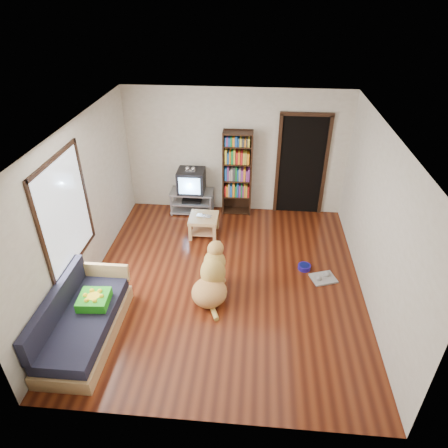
# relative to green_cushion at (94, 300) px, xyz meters

# --- Properties ---
(ground) EXTENTS (5.00, 5.00, 0.00)m
(ground) POSITION_rel_green_cushion_xyz_m (1.75, 1.14, -0.49)
(ground) COLOR #602510
(ground) RESTS_ON ground
(ceiling) EXTENTS (5.00, 5.00, 0.00)m
(ceiling) POSITION_rel_green_cushion_xyz_m (1.75, 1.14, 2.11)
(ceiling) COLOR white
(ceiling) RESTS_ON ground
(wall_back) EXTENTS (4.50, 0.00, 4.50)m
(wall_back) POSITION_rel_green_cushion_xyz_m (1.75, 3.64, 0.81)
(wall_back) COLOR beige
(wall_back) RESTS_ON ground
(wall_front) EXTENTS (4.50, 0.00, 4.50)m
(wall_front) POSITION_rel_green_cushion_xyz_m (1.75, -1.36, 0.81)
(wall_front) COLOR beige
(wall_front) RESTS_ON ground
(wall_left) EXTENTS (0.00, 5.00, 5.00)m
(wall_left) POSITION_rel_green_cushion_xyz_m (-0.50, 1.14, 0.81)
(wall_left) COLOR beige
(wall_left) RESTS_ON ground
(wall_right) EXTENTS (0.00, 5.00, 5.00)m
(wall_right) POSITION_rel_green_cushion_xyz_m (4.00, 1.14, 0.81)
(wall_right) COLOR beige
(wall_right) RESTS_ON ground
(green_cushion) EXTENTS (0.44, 0.44, 0.14)m
(green_cushion) POSITION_rel_green_cushion_xyz_m (0.00, 0.00, 0.00)
(green_cushion) COLOR green
(green_cushion) RESTS_ON sofa
(laptop) EXTENTS (0.31, 0.24, 0.02)m
(laptop) POSITION_rel_green_cushion_xyz_m (1.21, 2.51, -0.08)
(laptop) COLOR silver
(laptop) RESTS_ON coffee_table
(dog_bowl) EXTENTS (0.22, 0.22, 0.08)m
(dog_bowl) POSITION_rel_green_cushion_xyz_m (3.11, 1.60, -0.45)
(dog_bowl) COLOR navy
(dog_bowl) RESTS_ON ground
(grey_rag) EXTENTS (0.48, 0.43, 0.03)m
(grey_rag) POSITION_rel_green_cushion_xyz_m (3.41, 1.35, -0.47)
(grey_rag) COLOR #949494
(grey_rag) RESTS_ON ground
(window) EXTENTS (0.03, 1.46, 1.70)m
(window) POSITION_rel_green_cushion_xyz_m (-0.48, 0.64, 1.01)
(window) COLOR white
(window) RESTS_ON wall_left
(doorway) EXTENTS (1.03, 0.05, 2.19)m
(doorway) POSITION_rel_green_cushion_xyz_m (3.10, 3.62, 0.63)
(doorway) COLOR black
(doorway) RESTS_ON wall_back
(tv_stand) EXTENTS (0.90, 0.45, 0.50)m
(tv_stand) POSITION_rel_green_cushion_xyz_m (0.85, 3.39, -0.22)
(tv_stand) COLOR #99999E
(tv_stand) RESTS_ON ground
(crt_tv) EXTENTS (0.55, 0.52, 0.58)m
(crt_tv) POSITION_rel_green_cushion_xyz_m (0.85, 3.42, 0.25)
(crt_tv) COLOR black
(crt_tv) RESTS_ON tv_stand
(bookshelf) EXTENTS (0.60, 0.30, 1.80)m
(bookshelf) POSITION_rel_green_cushion_xyz_m (1.80, 3.49, 0.51)
(bookshelf) COLOR black
(bookshelf) RESTS_ON ground
(sofa) EXTENTS (0.80, 1.80, 0.80)m
(sofa) POSITION_rel_green_cushion_xyz_m (-0.12, -0.24, -0.23)
(sofa) COLOR tan
(sofa) RESTS_ON ground
(coffee_table) EXTENTS (0.55, 0.55, 0.40)m
(coffee_table) POSITION_rel_green_cushion_xyz_m (1.21, 2.54, -0.21)
(coffee_table) COLOR #D7B66E
(coffee_table) RESTS_ON ground
(dog) EXTENTS (0.64, 1.09, 0.89)m
(dog) POSITION_rel_green_cushion_xyz_m (1.58, 0.81, -0.16)
(dog) COLOR #CC814E
(dog) RESTS_ON ground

